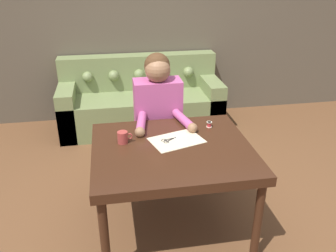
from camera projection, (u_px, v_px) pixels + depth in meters
ground_plane at (179, 223)px, 2.93m from camera, size 16.00×16.00×0.00m
wall_back at (144, 18)px, 4.44m from camera, size 8.00×0.06×2.60m
dining_table at (172, 156)px, 2.61m from camera, size 1.16×1.00×0.73m
couch at (141, 102)px, 4.51m from camera, size 1.98×0.76×0.87m
person at (158, 121)px, 3.19m from camera, size 0.50×0.62×1.26m
pattern_paper_main at (177, 140)px, 2.67m from camera, size 0.44×0.36×0.00m
scissors at (171, 139)px, 2.69m from camera, size 0.23×0.15×0.01m
mug at (123, 137)px, 2.62m from camera, size 0.11×0.08×0.09m
thread_spool at (209, 124)px, 2.88m from camera, size 0.04×0.04×0.05m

